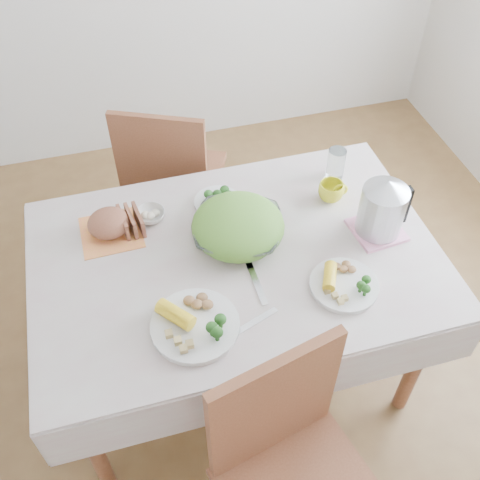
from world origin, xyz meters
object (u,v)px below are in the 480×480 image
object	(u,v)px
chair_far	(176,178)
yellow_mug	(331,192)
dinner_plate_left	(195,326)
salad_bowl	(238,230)
dining_table	(237,316)
electric_kettle	(382,209)
dinner_plate_right	(344,285)

from	to	relation	value
chair_far	yellow_mug	size ratio (longest dim) A/B	9.33
dinner_plate_left	salad_bowl	bearing A→B (deg)	55.49
dining_table	salad_bowl	size ratio (longest dim) A/B	4.27
chair_far	yellow_mug	bearing A→B (deg)	154.58
electric_kettle	dining_table	bearing A→B (deg)	-166.84
dinner_plate_right	electric_kettle	bearing A→B (deg)	43.90
salad_bowl	yellow_mug	bearing A→B (deg)	14.43
chair_far	electric_kettle	xyz separation A→B (m)	(0.64, -0.86, 0.42)
dining_table	dinner_plate_left	world-z (taller)	dinner_plate_left
dinner_plate_left	dinner_plate_right	world-z (taller)	dinner_plate_left
yellow_mug	dinner_plate_left	bearing A→B (deg)	-144.98
dinner_plate_left	dinner_plate_right	bearing A→B (deg)	2.87
electric_kettle	chair_far	bearing A→B (deg)	142.51
chair_far	yellow_mug	distance (m)	0.90
dining_table	dinner_plate_left	distance (m)	0.53
dining_table	dinner_plate_right	size ratio (longest dim) A/B	5.73
dinner_plate_right	electric_kettle	size ratio (longest dim) A/B	1.02
dinner_plate_left	electric_kettle	world-z (taller)	electric_kettle
chair_far	electric_kettle	distance (m)	1.15
yellow_mug	salad_bowl	bearing A→B (deg)	-165.57
salad_bowl	electric_kettle	xyz separation A→B (m)	(0.52, -0.11, 0.08)
salad_bowl	chair_far	bearing A→B (deg)	98.98
dinner_plate_right	yellow_mug	world-z (taller)	yellow_mug
chair_far	salad_bowl	xyz separation A→B (m)	(0.12, -0.75, 0.34)
yellow_mug	electric_kettle	bearing A→B (deg)	-64.47
chair_far	dinner_plate_right	size ratio (longest dim) A/B	3.97
yellow_mug	electric_kettle	xyz separation A→B (m)	(0.10, -0.22, 0.08)
dining_table	chair_far	size ratio (longest dim) A/B	1.44
salad_bowl	dinner_plate_right	xyz separation A→B (m)	(0.29, -0.33, -0.03)
chair_far	dinner_plate_right	world-z (taller)	chair_far
salad_bowl	electric_kettle	size ratio (longest dim) A/B	1.37
chair_far	electric_kettle	size ratio (longest dim) A/B	4.06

